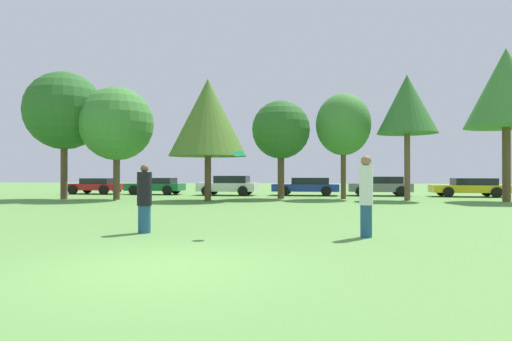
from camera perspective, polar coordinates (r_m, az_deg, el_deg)
ground_plane at (r=7.24m, az=-12.54°, el=-12.35°), size 120.00×120.00×0.00m
person_thrower at (r=11.30m, az=-14.48°, el=-3.61°), size 0.37×0.37×1.73m
person_catcher at (r=10.51m, az=14.29°, el=-3.17°), size 0.32×0.32×1.92m
frisbee at (r=10.48m, az=-2.23°, el=2.21°), size 0.29×0.28×0.14m
tree_0 at (r=27.87m, az=-23.93°, el=7.15°), size 4.52×4.52×7.42m
tree_1 at (r=26.34m, az=-17.87°, el=5.84°), size 4.22×4.22×6.48m
tree_2 at (r=24.10m, az=-6.35°, el=6.93°), size 4.28×4.28×6.72m
tree_3 at (r=26.07m, az=3.30°, el=5.32°), size 3.48×3.48×5.87m
tree_4 at (r=26.16m, az=11.42°, el=5.93°), size 3.22×3.22×6.23m
tree_5 at (r=25.82m, az=19.27°, el=8.18°), size 3.30×3.30×7.03m
tree_6 at (r=27.03m, az=30.06°, el=9.34°), size 4.23×4.23×8.20m
parked_car_red at (r=33.84m, az=-20.29°, el=-1.85°), size 3.95×2.20×1.15m
parked_car_green at (r=31.76m, az=-13.02°, el=-1.94°), size 4.08×1.96×1.19m
parked_car_white at (r=29.88m, az=-3.59°, el=-1.92°), size 4.09×2.14×1.34m
parked_car_blue at (r=29.73m, az=6.75°, el=-2.03°), size 4.55×2.07×1.22m
parked_car_grey at (r=30.36m, az=16.11°, el=-1.92°), size 4.16×2.15×1.29m
parked_car_yellow at (r=31.11m, az=26.30°, el=-1.94°), size 4.61×2.08×1.20m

